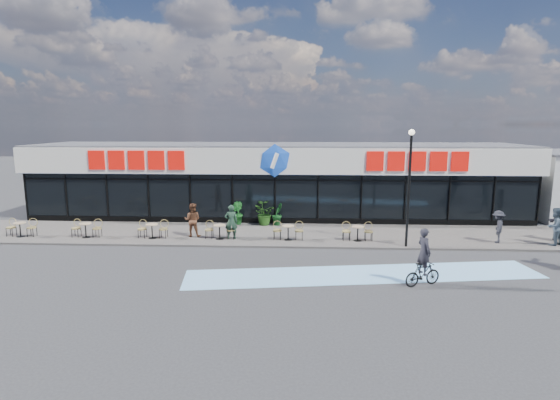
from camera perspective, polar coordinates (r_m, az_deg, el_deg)
name	(u,v)px	position (r m, az deg, el deg)	size (l,w,h in m)	color
ground	(266,261)	(19.05, -1.90, -7.98)	(120.00, 120.00, 0.00)	#28282B
sidewalk	(272,234)	(23.35, -1.00, -4.49)	(44.00, 5.00, 0.10)	#534D49
bike_lane	(364,274)	(17.75, 10.86, -9.50)	(14.00, 2.20, 0.01)	#72A9D7
building	(278,179)	(28.26, -0.30, 2.74)	(30.60, 6.57, 4.75)	black
lamp_post	(409,179)	(21.14, 16.54, 2.70)	(0.28, 0.28, 5.52)	black
bistro_set_0	(21,228)	(26.35, -30.72, -3.11)	(1.54, 0.62, 0.90)	tan
bistro_set_1	(86,228)	(24.61, -23.96, -3.40)	(1.54, 0.62, 0.90)	tan
bistro_set_2	(153,229)	(23.27, -16.29, -3.66)	(1.54, 0.62, 0.90)	tan
bistro_set_3	(220,230)	(22.38, -7.85, -3.88)	(1.54, 0.62, 0.90)	tan
bistro_set_4	(288,231)	(22.01, 1.08, -4.02)	(1.54, 0.62, 0.90)	tan
bistro_set_5	(357,231)	(22.19, 10.08, -4.06)	(1.54, 0.62, 0.90)	tan
potted_plant_left	(263,213)	(25.16, -2.22, -1.77)	(1.21, 1.05, 1.34)	#204A15
potted_plant_mid	(237,213)	(25.49, -5.62, -1.70)	(0.72, 0.58, 1.30)	#19581D
potted_plant_right	(277,214)	(25.17, -0.36, -1.86)	(0.69, 0.55, 1.25)	#14471A
patron_left	(231,222)	(22.21, -6.39, -2.85)	(0.64, 0.42, 1.75)	#1B3123
patron_right	(193,220)	(22.97, -11.36, -2.56)	(0.85, 0.66, 1.75)	#4F2E1C
pedestrian_a	(498,227)	(23.86, 26.58, -3.14)	(1.04, 0.60, 1.60)	black
pedestrian_b	(560,224)	(25.77, 32.74, -2.71)	(1.54, 0.49, 1.66)	black
pedestrian_c	(555,227)	(24.68, 32.22, -2.95)	(0.89, 0.69, 1.83)	#2E3B48
cyclist_a	(423,264)	(16.83, 18.20, -7.96)	(1.53, 0.97, 2.17)	black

